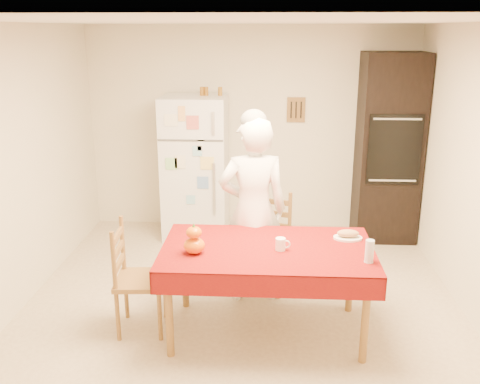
# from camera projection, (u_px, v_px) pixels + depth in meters

# --- Properties ---
(floor) EXTENTS (4.50, 4.50, 0.00)m
(floor) POSITION_uv_depth(u_px,v_px,m) (241.00, 310.00, 4.84)
(floor) COLOR tan
(floor) RESTS_ON ground
(room_shell) EXTENTS (4.02, 4.52, 2.51)m
(room_shell) POSITION_uv_depth(u_px,v_px,m) (241.00, 134.00, 4.37)
(room_shell) COLOR beige
(room_shell) RESTS_ON ground
(refrigerator) EXTENTS (0.75, 0.74, 1.70)m
(refrigerator) POSITION_uv_depth(u_px,v_px,m) (196.00, 167.00, 6.42)
(refrigerator) COLOR white
(refrigerator) RESTS_ON floor
(oven_cabinet) EXTENTS (0.70, 0.62, 2.20)m
(oven_cabinet) POSITION_uv_depth(u_px,v_px,m) (388.00, 148.00, 6.27)
(oven_cabinet) COLOR black
(oven_cabinet) RESTS_ON floor
(dining_table) EXTENTS (1.70, 1.00, 0.76)m
(dining_table) POSITION_uv_depth(u_px,v_px,m) (267.00, 256.00, 4.31)
(dining_table) COLOR brown
(dining_table) RESTS_ON floor
(chair_far) EXTENTS (0.52, 0.51, 0.95)m
(chair_far) POSITION_uv_depth(u_px,v_px,m) (268.00, 237.00, 5.18)
(chair_far) COLOR brown
(chair_far) RESTS_ON floor
(chair_left) EXTENTS (0.43, 0.45, 0.95)m
(chair_left) POSITION_uv_depth(u_px,v_px,m) (133.00, 274.00, 4.41)
(chair_left) COLOR brown
(chair_left) RESTS_ON floor
(seated_woman) EXTENTS (0.69, 0.51, 1.73)m
(seated_woman) POSITION_uv_depth(u_px,v_px,m) (253.00, 211.00, 4.84)
(seated_woman) COLOR white
(seated_woman) RESTS_ON floor
(coffee_mug) EXTENTS (0.08, 0.08, 0.10)m
(coffee_mug) POSITION_uv_depth(u_px,v_px,m) (280.00, 244.00, 4.22)
(coffee_mug) COLOR white
(coffee_mug) RESTS_ON dining_table
(pumpkin_lower) EXTENTS (0.17, 0.17, 0.13)m
(pumpkin_lower) POSITION_uv_depth(u_px,v_px,m) (194.00, 245.00, 4.17)
(pumpkin_lower) COLOR #E34C05
(pumpkin_lower) RESTS_ON dining_table
(pumpkin_upper) EXTENTS (0.12, 0.12, 0.09)m
(pumpkin_upper) POSITION_uv_depth(u_px,v_px,m) (194.00, 232.00, 4.13)
(pumpkin_upper) COLOR #ED5705
(pumpkin_upper) RESTS_ON pumpkin_lower
(wine_glass) EXTENTS (0.07, 0.07, 0.18)m
(wine_glass) POSITION_uv_depth(u_px,v_px,m) (369.00, 251.00, 4.00)
(wine_glass) COLOR silver
(wine_glass) RESTS_ON dining_table
(bread_plate) EXTENTS (0.24, 0.24, 0.02)m
(bread_plate) POSITION_uv_depth(u_px,v_px,m) (348.00, 238.00, 4.46)
(bread_plate) COLOR white
(bread_plate) RESTS_ON dining_table
(bread_loaf) EXTENTS (0.18, 0.10, 0.06)m
(bread_loaf) POSITION_uv_depth(u_px,v_px,m) (348.00, 233.00, 4.45)
(bread_loaf) COLOR #A78652
(bread_loaf) RESTS_ON bread_plate
(spice_jar_left) EXTENTS (0.05, 0.05, 0.10)m
(spice_jar_left) POSITION_uv_depth(u_px,v_px,m) (202.00, 91.00, 6.20)
(spice_jar_left) COLOR brown
(spice_jar_left) RESTS_ON refrigerator
(spice_jar_mid) EXTENTS (0.05, 0.05, 0.10)m
(spice_jar_mid) POSITION_uv_depth(u_px,v_px,m) (206.00, 91.00, 6.20)
(spice_jar_mid) COLOR brown
(spice_jar_mid) RESTS_ON refrigerator
(spice_jar_right) EXTENTS (0.05, 0.05, 0.10)m
(spice_jar_right) POSITION_uv_depth(u_px,v_px,m) (220.00, 91.00, 6.19)
(spice_jar_right) COLOR #92621A
(spice_jar_right) RESTS_ON refrigerator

